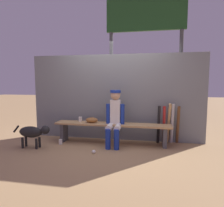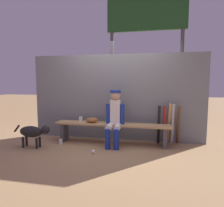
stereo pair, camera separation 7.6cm
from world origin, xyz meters
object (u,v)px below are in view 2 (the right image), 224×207
baseball (93,152)px  bat_aluminum_silver (173,124)px  player_seated (114,116)px  bat_aluminum_red (164,125)px  scoreboard (148,30)px  dog (33,132)px  bat_wood_tan (169,123)px  bat_wood_dark (178,125)px  baseball_glove (92,120)px  dugout_bench (112,128)px  bat_aluminum_black (159,125)px  cup_on_bench (81,119)px  cup_on_ground (61,142)px

baseball → bat_aluminum_silver: bearing=31.5°
player_seated → bat_aluminum_red: bearing=18.0°
scoreboard → dog: 3.79m
bat_wood_tan → bat_wood_dark: bat_wood_tan is taller
baseball_glove → scoreboard: (1.20, 1.19, 2.23)m
bat_wood_tan → bat_wood_dark: bearing=-6.8°
bat_aluminum_silver → baseball: bearing=-148.5°
dugout_bench → bat_wood_tan: bat_wood_tan is taller
bat_wood_tan → dugout_bench: bearing=-167.1°
dugout_bench → bat_wood_dark: (1.45, 0.26, 0.07)m
bat_aluminum_black → bat_wood_dark: size_ratio=0.99×
dog → bat_wood_tan: bearing=17.3°
bat_wood_tan → cup_on_bench: bat_wood_tan is taller
bat_aluminum_red → bat_aluminum_silver: bearing=7.1°
bat_aluminum_silver → bat_wood_dark: 0.13m
baseball_glove → bat_aluminum_black: (1.50, 0.20, -0.09)m
cup_on_ground → player_seated: bearing=7.7°
bat_aluminum_red → bat_aluminum_silver: bat_aluminum_silver is taller
bat_aluminum_red → cup_on_bench: (-1.92, -0.17, 0.09)m
cup_on_ground → scoreboard: scoreboard is taller
dugout_bench → cup_on_bench: (-0.77, 0.07, 0.15)m
baseball_glove → bat_wood_dark: 1.94m
player_seated → scoreboard: (0.65, 1.30, 2.09)m
dugout_bench → bat_aluminum_black: size_ratio=3.01×
bat_wood_dark → baseball: (-1.69, -0.96, -0.40)m
bat_wood_tan → cup_on_ground: 2.48m
player_seated → bat_wood_dark: 1.44m
baseball_glove → bat_aluminum_silver: (1.80, 0.26, -0.07)m
baseball_glove → baseball: bearing=-71.0°
bat_aluminum_black → bat_aluminum_silver: bat_aluminum_silver is taller
bat_wood_tan → cup_on_ground: bearing=-166.8°
baseball_glove → cup_on_bench: (-0.30, 0.07, -0.01)m
cup_on_bench → bat_wood_tan: bearing=6.0°
cup_on_ground → dog: bearing=-144.7°
player_seated → baseball_glove: (-0.55, 0.11, -0.14)m
player_seated → bat_aluminum_black: size_ratio=1.40×
bat_aluminum_red → baseball: bearing=-145.9°
bat_aluminum_red → bat_aluminum_silver: 0.18m
cup_on_bench → dog: bearing=-140.4°
baseball → cup_on_bench: (-0.54, 0.77, 0.48)m
dugout_bench → player_seated: (0.08, -0.11, 0.30)m
player_seated → scoreboard: size_ratio=0.31×
bat_aluminum_black → baseball: 1.59m
bat_wood_dark → bat_aluminum_black: bearing=-171.5°
bat_aluminum_black → dugout_bench: bearing=-169.0°
player_seated → cup_on_ground: bearing=-172.3°
baseball → dog: dog is taller
bat_aluminum_black → cup_on_bench: bat_aluminum_black is taller
bat_wood_tan → baseball: 1.83m
baseball_glove → cup_on_bench: 0.31m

